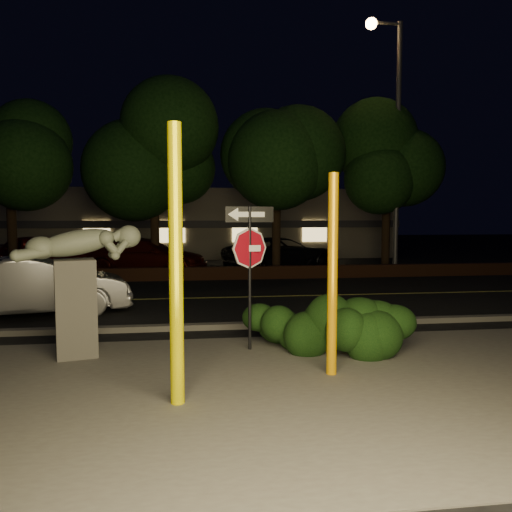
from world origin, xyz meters
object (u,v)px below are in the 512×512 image
(yellow_pole_left, at_px, (176,266))
(parked_car_darkred, at_px, (145,256))
(signpost, at_px, (250,249))
(sculpture, at_px, (77,276))
(streetlight, at_px, (393,126))
(parked_car_red, at_px, (44,254))
(silver_sedan, at_px, (37,286))
(parked_car_dark, at_px, (281,253))
(yellow_pole_right, at_px, (332,275))

(yellow_pole_left, xyz_separation_m, parked_car_darkred, (-1.62, 14.97, -1.03))
(signpost, relative_size, sculpture, 1.15)
(streetlight, distance_m, parked_car_red, 15.47)
(streetlight, bearing_deg, silver_sedan, -152.04)
(parked_car_dark, bearing_deg, yellow_pole_left, 144.57)
(streetlight, bearing_deg, yellow_pole_right, -118.36)
(sculpture, bearing_deg, parked_car_red, 92.19)
(streetlight, distance_m, silver_sedan, 14.75)
(yellow_pole_right, relative_size, sculpture, 1.36)
(yellow_pole_left, relative_size, parked_car_dark, 0.67)
(signpost, distance_m, silver_sedan, 6.22)
(signpost, xyz_separation_m, parked_car_dark, (3.14, 13.48, -1.11))
(yellow_pole_left, xyz_separation_m, parked_car_dark, (4.39, 15.94, -1.05))
(yellow_pole_right, relative_size, streetlight, 0.30)
(streetlight, bearing_deg, sculpture, -135.43)
(silver_sedan, distance_m, parked_car_red, 9.84)
(sculpture, xyz_separation_m, parked_car_dark, (6.12, 13.46, -0.66))
(yellow_pole_right, bearing_deg, yellow_pole_left, -158.98)
(yellow_pole_right, relative_size, parked_car_darkred, 0.59)
(yellow_pole_left, bearing_deg, parked_car_darkred, 96.16)
(signpost, distance_m, parked_car_darkred, 12.88)
(streetlight, relative_size, parked_car_red, 2.07)
(yellow_pole_left, relative_size, streetlight, 0.35)
(streetlight, bearing_deg, yellow_pole_left, -124.49)
(signpost, bearing_deg, yellow_pole_right, -63.29)
(yellow_pole_right, xyz_separation_m, parked_car_darkred, (-3.92, 14.08, -0.78))
(yellow_pole_left, height_order, streetlight, streetlight)
(signpost, bearing_deg, silver_sedan, 133.78)
(streetlight, distance_m, parked_car_dark, 7.24)
(signpost, bearing_deg, sculpture, 172.40)
(silver_sedan, bearing_deg, signpost, -142.88)
(parked_car_darkred, bearing_deg, silver_sedan, 179.34)
(parked_car_red, bearing_deg, silver_sedan, -137.99)
(yellow_pole_right, height_order, parked_car_dark, yellow_pole_right)
(streetlight, distance_m, parked_car_darkred, 11.49)
(yellow_pole_left, xyz_separation_m, signpost, (1.25, 2.46, 0.05))
(sculpture, bearing_deg, parked_car_dark, 50.43)
(sculpture, height_order, parked_car_dark, sculpture)
(sculpture, relative_size, parked_car_dark, 0.43)
(parked_car_red, height_order, parked_car_dark, parked_car_red)
(parked_car_dark, bearing_deg, parked_car_red, 70.44)
(yellow_pole_left, relative_size, signpost, 1.38)
(sculpture, bearing_deg, yellow_pole_left, -70.26)
(yellow_pole_left, xyz_separation_m, streetlight, (8.41, 13.17, 4.29))
(streetlight, xyz_separation_m, parked_car_darkred, (-10.03, 1.80, -5.33))
(signpost, bearing_deg, yellow_pole_left, -124.03)
(parked_car_red, xyz_separation_m, parked_car_dark, (10.29, 0.09, -0.10))
(parked_car_red, bearing_deg, signpost, -123.98)
(sculpture, height_order, streetlight, streetlight)
(yellow_pole_left, bearing_deg, silver_sedan, 119.03)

